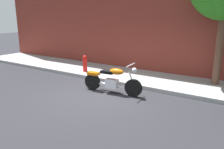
% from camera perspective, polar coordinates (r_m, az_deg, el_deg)
% --- Properties ---
extents(ground_plane, '(60.00, 60.00, 0.00)m').
position_cam_1_polar(ground_plane, '(7.88, -3.08, -5.30)').
color(ground_plane, '#28282D').
extents(sidewalk, '(19.69, 2.41, 0.14)m').
position_cam_1_polar(sidewalk, '(9.98, 5.77, -0.62)').
color(sidewalk, '#999999').
rests_on(sidewalk, ground).
extents(motorcycle, '(2.24, 0.70, 1.11)m').
position_cam_1_polar(motorcycle, '(7.99, -0.00, -1.60)').
color(motorcycle, black).
rests_on(motorcycle, ground).
extents(fire_hydrant, '(0.20, 0.20, 0.91)m').
position_cam_1_polar(fire_hydrant, '(10.66, -6.86, 2.47)').
color(fire_hydrant, red).
rests_on(fire_hydrant, ground).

